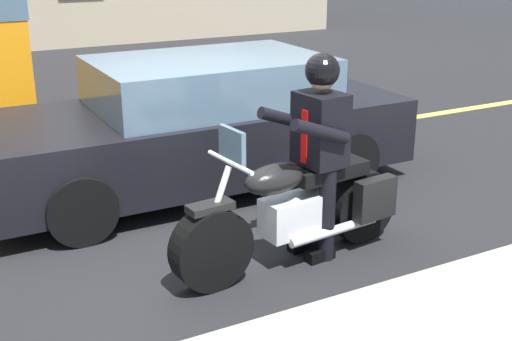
{
  "coord_description": "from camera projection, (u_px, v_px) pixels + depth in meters",
  "views": [
    {
      "loc": [
        2.35,
        5.44,
        2.61
      ],
      "look_at": [
        -0.11,
        0.83,
        0.75
      ],
      "focal_mm": 46.55,
      "sensor_mm": 36.0,
      "label": 1
    }
  ],
  "objects": [
    {
      "name": "rider_main",
      "position": [
        319.0,
        139.0,
        5.41
      ],
      "size": [
        0.66,
        0.6,
        1.74
      ],
      "color": "black",
      "rests_on": "ground_plane"
    },
    {
      "name": "car_silver",
      "position": [
        198.0,
        125.0,
        7.1
      ],
      "size": [
        4.6,
        1.92,
        1.4
      ],
      "color": "black",
      "rests_on": "ground_plane"
    },
    {
      "name": "lane_center_stripe",
      "position": [
        139.0,
        161.0,
        8.1
      ],
      "size": [
        60.0,
        0.16,
        0.01
      ],
      "primitive_type": "cube",
      "color": "#E5DB4C",
      "rests_on": "ground_plane"
    },
    {
      "name": "ground_plane",
      "position": [
        205.0,
        220.0,
        6.44
      ],
      "size": [
        80.0,
        80.0,
        0.0
      ],
      "primitive_type": "plane",
      "color": "black"
    },
    {
      "name": "motorcycle_main",
      "position": [
        299.0,
        210.0,
        5.51
      ],
      "size": [
        2.22,
        0.74,
        1.26
      ],
      "color": "black",
      "rests_on": "ground_plane"
    }
  ]
}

